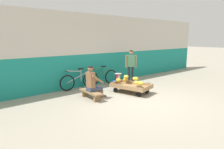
{
  "coord_description": "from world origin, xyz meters",
  "views": [
    {
      "loc": [
        -4.87,
        -4.14,
        2.07
      ],
      "look_at": [
        -0.23,
        1.33,
        0.75
      ],
      "focal_mm": 32.13,
      "sensor_mm": 36.0,
      "label": 1
    }
  ],
  "objects_px": {
    "plastic_crate": "(118,84)",
    "bicycle_far_left": "(102,77)",
    "banana_cart": "(131,87)",
    "vendor_seated": "(93,82)",
    "low_bench": "(91,93)",
    "bicycle_near_left": "(79,81)",
    "customer_adult": "(131,63)",
    "weighing_scale": "(118,77)"
  },
  "relations": [
    {
      "from": "plastic_crate",
      "to": "weighing_scale",
      "type": "height_order",
      "value": "weighing_scale"
    },
    {
      "from": "customer_adult",
      "to": "banana_cart",
      "type": "bearing_deg",
      "value": -134.93
    },
    {
      "from": "weighing_scale",
      "to": "customer_adult",
      "type": "height_order",
      "value": "customer_adult"
    },
    {
      "from": "vendor_seated",
      "to": "plastic_crate",
      "type": "distance_m",
      "value": 1.88
    },
    {
      "from": "bicycle_near_left",
      "to": "customer_adult",
      "type": "distance_m",
      "value": 2.43
    },
    {
      "from": "banana_cart",
      "to": "vendor_seated",
      "type": "bearing_deg",
      "value": 167.04
    },
    {
      "from": "vendor_seated",
      "to": "bicycle_far_left",
      "type": "bearing_deg",
      "value": 43.95
    },
    {
      "from": "vendor_seated",
      "to": "plastic_crate",
      "type": "bearing_deg",
      "value": 19.89
    },
    {
      "from": "banana_cart",
      "to": "vendor_seated",
      "type": "height_order",
      "value": "vendor_seated"
    },
    {
      "from": "plastic_crate",
      "to": "weighing_scale",
      "type": "bearing_deg",
      "value": -90.0
    },
    {
      "from": "low_bench",
      "to": "customer_adult",
      "type": "height_order",
      "value": "customer_adult"
    },
    {
      "from": "low_bench",
      "to": "bicycle_far_left",
      "type": "distance_m",
      "value": 2.04
    },
    {
      "from": "low_bench",
      "to": "bicycle_near_left",
      "type": "bearing_deg",
      "value": 74.77
    },
    {
      "from": "vendor_seated",
      "to": "plastic_crate",
      "type": "xyz_separation_m",
      "value": [
        1.72,
        0.62,
        -0.42
      ]
    },
    {
      "from": "vendor_seated",
      "to": "customer_adult",
      "type": "relative_size",
      "value": 0.75
    },
    {
      "from": "vendor_seated",
      "to": "weighing_scale",
      "type": "height_order",
      "value": "vendor_seated"
    },
    {
      "from": "weighing_scale",
      "to": "bicycle_far_left",
      "type": "xyz_separation_m",
      "value": [
        -0.3,
        0.75,
        -0.1
      ]
    },
    {
      "from": "bicycle_near_left",
      "to": "bicycle_far_left",
      "type": "bearing_deg",
      "value": -3.07
    },
    {
      "from": "banana_cart",
      "to": "bicycle_near_left",
      "type": "height_order",
      "value": "bicycle_near_left"
    },
    {
      "from": "low_bench",
      "to": "bicycle_near_left",
      "type": "relative_size",
      "value": 0.67
    },
    {
      "from": "low_bench",
      "to": "vendor_seated",
      "type": "bearing_deg",
      "value": -2.17
    },
    {
      "from": "plastic_crate",
      "to": "bicycle_far_left",
      "type": "bearing_deg",
      "value": 111.83
    },
    {
      "from": "weighing_scale",
      "to": "bicycle_far_left",
      "type": "distance_m",
      "value": 0.81
    },
    {
      "from": "banana_cart",
      "to": "plastic_crate",
      "type": "distance_m",
      "value": 1.0
    },
    {
      "from": "bicycle_near_left",
      "to": "bicycle_far_left",
      "type": "distance_m",
      "value": 1.12
    },
    {
      "from": "weighing_scale",
      "to": "bicycle_far_left",
      "type": "height_order",
      "value": "bicycle_far_left"
    },
    {
      "from": "banana_cart",
      "to": "vendor_seated",
      "type": "relative_size",
      "value": 1.4
    },
    {
      "from": "weighing_scale",
      "to": "bicycle_near_left",
      "type": "distance_m",
      "value": 1.64
    },
    {
      "from": "low_bench",
      "to": "bicycle_near_left",
      "type": "xyz_separation_m",
      "value": [
        0.39,
        1.43,
        0.15
      ]
    },
    {
      "from": "bicycle_far_left",
      "to": "bicycle_near_left",
      "type": "bearing_deg",
      "value": 176.93
    },
    {
      "from": "plastic_crate",
      "to": "weighing_scale",
      "type": "relative_size",
      "value": 1.2
    },
    {
      "from": "plastic_crate",
      "to": "bicycle_far_left",
      "type": "distance_m",
      "value": 0.83
    },
    {
      "from": "banana_cart",
      "to": "bicycle_near_left",
      "type": "distance_m",
      "value": 2.16
    },
    {
      "from": "bicycle_near_left",
      "to": "customer_adult",
      "type": "xyz_separation_m",
      "value": [
        2.23,
        -0.77,
        0.6
      ]
    },
    {
      "from": "plastic_crate",
      "to": "vendor_seated",
      "type": "bearing_deg",
      "value": -160.11
    },
    {
      "from": "bicycle_far_left",
      "to": "plastic_crate",
      "type": "bearing_deg",
      "value": -68.17
    },
    {
      "from": "low_bench",
      "to": "bicycle_far_left",
      "type": "height_order",
      "value": "bicycle_far_left"
    },
    {
      "from": "low_bench",
      "to": "bicycle_near_left",
      "type": "height_order",
      "value": "bicycle_near_left"
    },
    {
      "from": "banana_cart",
      "to": "weighing_scale",
      "type": "xyz_separation_m",
      "value": [
        0.2,
        0.97,
        0.21
      ]
    },
    {
      "from": "plastic_crate",
      "to": "weighing_scale",
      "type": "xyz_separation_m",
      "value": [
        0.0,
        -0.0,
        0.3
      ]
    },
    {
      "from": "low_bench",
      "to": "vendor_seated",
      "type": "relative_size",
      "value": 0.98
    },
    {
      "from": "weighing_scale",
      "to": "banana_cart",
      "type": "bearing_deg",
      "value": -101.87
    }
  ]
}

